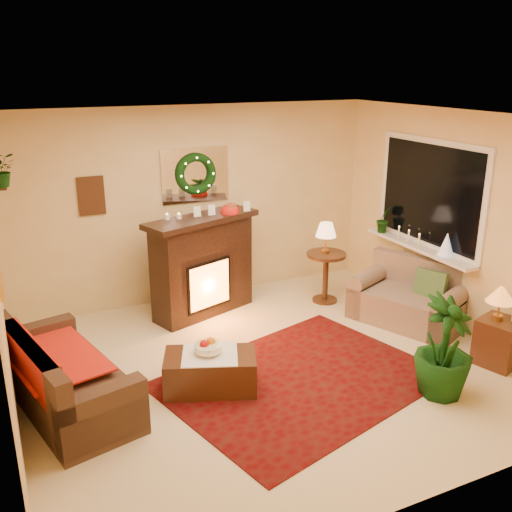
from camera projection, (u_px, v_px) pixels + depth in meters
name	position (u px, v px, depth m)	size (l,w,h in m)	color
floor	(270.00, 367.00, 6.10)	(5.00, 5.00, 0.00)	beige
ceiling	(272.00, 119.00, 5.28)	(5.00, 5.00, 0.00)	white
wall_back	(196.00, 205.00, 7.62)	(5.00, 5.00, 0.00)	#EFD88C
wall_front	(423.00, 348.00, 3.76)	(5.00, 5.00, 0.00)	#EFD88C
wall_right	(461.00, 224.00, 6.69)	(4.50, 4.50, 0.00)	#EFD88C
area_rug	(301.00, 380.00, 5.84)	(2.62, 1.97, 0.01)	#561716
sofa	(66.00, 364.00, 5.29)	(0.78, 1.76, 0.76)	brown
red_throw	(53.00, 356.00, 5.39)	(0.75, 1.21, 0.02)	#BE2537
fireplace	(203.00, 273.00, 7.29)	(1.34, 0.42, 1.22)	black
poinsettia	(230.00, 213.00, 7.20)	(0.24, 0.24, 0.24)	red
mantel_candle_a	(167.00, 222.00, 6.91)	(0.07, 0.07, 0.20)	white
mantel_candle_b	(179.00, 221.00, 6.95)	(0.06, 0.06, 0.19)	beige
mantel_mirror	(195.00, 175.00, 7.48)	(0.92, 0.02, 0.72)	white
wreath	(196.00, 174.00, 7.44)	(0.55, 0.55, 0.11)	#194719
wall_art	(91.00, 196.00, 6.98)	(0.32, 0.03, 0.48)	#381E11
hanging_plant	(3.00, 187.00, 5.44)	(0.33, 0.28, 0.36)	#194719
loveseat	(409.00, 291.00, 7.04)	(0.77, 1.33, 0.77)	tan
window_frame	(430.00, 194.00, 7.08)	(0.03, 1.86, 1.36)	white
window_glass	(429.00, 194.00, 7.08)	(0.02, 1.70, 1.22)	black
window_sill	(418.00, 247.00, 7.26)	(0.22, 1.86, 0.04)	white
mini_tree	(447.00, 244.00, 6.81)	(0.19, 0.19, 0.28)	silver
sill_plant	(384.00, 219.00, 7.76)	(0.26, 0.21, 0.48)	#24612D
side_table_round	(325.00, 279.00, 7.72)	(0.53, 0.53, 0.69)	#382210
lamp_cream	(326.00, 240.00, 7.54)	(0.28, 0.28, 0.42)	#FFC78E
end_table_square	(499.00, 341.00, 6.10)	(0.41, 0.41, 0.51)	black
lamp_tiffany	(500.00, 299.00, 5.96)	(0.29, 0.29, 0.43)	orange
coffee_table	(210.00, 370.00, 5.63)	(0.89, 0.49, 0.38)	black
fruit_bowl	(208.00, 347.00, 5.57)	(0.27, 0.27, 0.06)	#EDF1C6
floor_palm	(444.00, 353.00, 5.47)	(1.69, 1.69, 3.02)	#22641D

